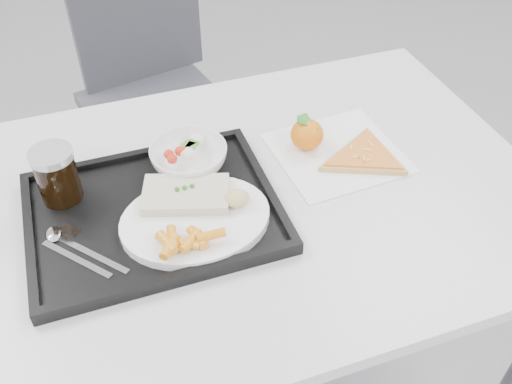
% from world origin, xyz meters
% --- Properties ---
extents(table, '(1.20, 0.80, 0.75)m').
position_xyz_m(table, '(0.00, 0.30, 0.68)').
color(table, silver).
rests_on(table, ground).
extents(chair, '(0.50, 0.50, 0.93)m').
position_xyz_m(chair, '(-0.02, 1.15, 0.54)').
color(chair, '#34343A').
rests_on(chair, ground).
extents(tray, '(0.45, 0.35, 0.03)m').
position_xyz_m(tray, '(-0.16, 0.29, 0.76)').
color(tray, black).
rests_on(tray, table).
extents(dinner_plate, '(0.27, 0.27, 0.02)m').
position_xyz_m(dinner_plate, '(-0.10, 0.24, 0.77)').
color(dinner_plate, white).
rests_on(dinner_plate, tray).
extents(fish_fillet, '(0.18, 0.14, 0.03)m').
position_xyz_m(fish_fillet, '(-0.10, 0.29, 0.79)').
color(fish_fillet, beige).
rests_on(fish_fillet, dinner_plate).
extents(bread_roll, '(0.05, 0.04, 0.03)m').
position_xyz_m(bread_roll, '(-0.02, 0.24, 0.80)').
color(bread_roll, beige).
rests_on(bread_roll, dinner_plate).
extents(salad_bowl, '(0.15, 0.15, 0.05)m').
position_xyz_m(salad_bowl, '(-0.07, 0.39, 0.79)').
color(salad_bowl, white).
rests_on(salad_bowl, tray).
extents(cola_glass, '(0.08, 0.08, 0.11)m').
position_xyz_m(cola_glass, '(-0.31, 0.39, 0.82)').
color(cola_glass, black).
rests_on(cola_glass, tray).
extents(cutlery, '(0.14, 0.15, 0.01)m').
position_xyz_m(cutlery, '(-0.31, 0.25, 0.77)').
color(cutlery, silver).
rests_on(cutlery, tray).
extents(napkin, '(0.26, 0.25, 0.00)m').
position_xyz_m(napkin, '(0.24, 0.35, 0.75)').
color(napkin, white).
rests_on(napkin, table).
extents(tangerine, '(0.08, 0.08, 0.07)m').
position_xyz_m(tangerine, '(0.18, 0.39, 0.79)').
color(tangerine, orange).
rests_on(tangerine, napkin).
extents(pizza_slice, '(0.22, 0.22, 0.02)m').
position_xyz_m(pizza_slice, '(0.28, 0.31, 0.76)').
color(pizza_slice, tan).
rests_on(pizza_slice, napkin).
extents(carrot_pile, '(0.12, 0.07, 0.02)m').
position_xyz_m(carrot_pile, '(-0.13, 0.18, 0.80)').
color(carrot_pile, orange).
rests_on(carrot_pile, dinner_plate).
extents(salad_contents, '(0.09, 0.07, 0.02)m').
position_xyz_m(salad_contents, '(-0.06, 0.41, 0.80)').
color(salad_contents, red).
rests_on(salad_contents, salad_bowl).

